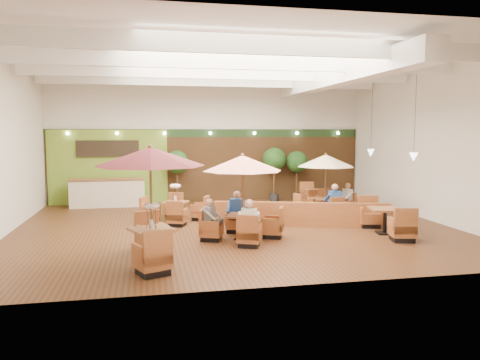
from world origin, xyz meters
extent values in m
plane|color=#381E0F|center=(0.00, 0.00, 0.00)|extent=(14.00, 14.00, 0.00)
cube|color=silver|center=(0.00, 6.00, 2.75)|extent=(14.00, 0.04, 5.50)
cube|color=silver|center=(0.00, -6.00, 2.75)|extent=(14.00, 0.04, 5.50)
cube|color=silver|center=(-7.00, 0.00, 2.75)|extent=(0.04, 12.00, 5.50)
cube|color=silver|center=(7.00, 0.00, 2.75)|extent=(0.04, 12.00, 5.50)
cube|color=white|center=(0.00, 0.00, 5.50)|extent=(14.00, 12.00, 0.04)
cube|color=brown|center=(0.00, 5.94, 1.60)|extent=(13.90, 0.10, 3.20)
cube|color=#1E3819|center=(0.00, 5.93, 3.05)|extent=(13.90, 0.12, 0.35)
cube|color=olive|center=(-4.40, 5.88, 1.60)|extent=(5.00, 0.08, 3.20)
cube|color=black|center=(-4.40, 5.80, 2.40)|extent=(2.60, 0.08, 0.70)
cube|color=white|center=(3.50, 0.00, 4.95)|extent=(0.60, 11.00, 0.60)
cube|color=white|center=(0.00, -4.00, 5.15)|extent=(13.60, 0.12, 0.45)
cube|color=white|center=(0.00, -1.30, 5.15)|extent=(13.60, 0.12, 0.45)
cube|color=white|center=(0.00, 1.30, 5.15)|extent=(13.60, 0.12, 0.45)
cube|color=white|center=(0.00, 4.00, 5.15)|extent=(13.60, 0.12, 0.45)
cylinder|color=black|center=(5.80, -1.00, 3.90)|extent=(0.01, 0.01, 3.20)
cone|color=white|center=(5.80, -1.00, 2.30)|extent=(0.28, 0.28, 0.28)
cylinder|color=black|center=(5.80, 2.00, 3.90)|extent=(0.01, 0.01, 3.20)
cone|color=white|center=(5.80, 2.00, 2.30)|extent=(0.28, 0.28, 0.28)
sphere|color=#FFEAC6|center=(-6.00, 5.70, 3.05)|extent=(0.14, 0.14, 0.14)
sphere|color=#FFEAC6|center=(-4.00, 5.70, 3.05)|extent=(0.14, 0.14, 0.14)
sphere|color=#FFEAC6|center=(-2.00, 5.70, 3.05)|extent=(0.14, 0.14, 0.14)
sphere|color=#FFEAC6|center=(0.00, 5.70, 3.05)|extent=(0.14, 0.14, 0.14)
sphere|color=#FFEAC6|center=(2.00, 5.70, 3.05)|extent=(0.14, 0.14, 0.14)
sphere|color=#FFEAC6|center=(4.00, 5.70, 3.05)|extent=(0.14, 0.14, 0.14)
sphere|color=#FFEAC6|center=(6.00, 5.70, 3.05)|extent=(0.14, 0.14, 0.14)
cube|color=beige|center=(-4.40, 5.10, 0.55)|extent=(3.00, 0.70, 1.10)
cube|color=brown|center=(-4.40, 5.10, 1.15)|extent=(3.00, 0.75, 0.06)
cube|color=brown|center=(2.21, -0.29, 0.40)|extent=(5.61, 1.78, 0.80)
cube|color=brown|center=(-2.69, -3.64, 0.79)|extent=(1.22, 1.22, 0.07)
cylinder|color=black|center=(-2.69, -3.64, 0.40)|extent=(0.11, 0.11, 0.72)
cube|color=black|center=(-2.69, -3.64, 0.02)|extent=(0.65, 0.65, 0.04)
cube|color=brown|center=(-2.69, -4.68, 0.33)|extent=(0.89, 0.89, 0.35)
cube|color=brown|center=(-2.80, -4.94, 0.65)|extent=(0.66, 0.37, 0.76)
cube|color=brown|center=(-2.98, -4.80, 0.55)|extent=(0.32, 0.59, 0.31)
cube|color=brown|center=(-2.40, -4.55, 0.55)|extent=(0.32, 0.59, 0.31)
cube|color=black|center=(-2.69, -4.68, 0.08)|extent=(0.79, 0.79, 0.15)
cube|color=brown|center=(-2.69, -2.60, 0.33)|extent=(0.89, 0.89, 0.35)
cube|color=brown|center=(-2.58, -2.34, 0.65)|extent=(0.66, 0.37, 0.76)
cube|color=brown|center=(-2.40, -2.48, 0.55)|extent=(0.32, 0.59, 0.31)
cube|color=brown|center=(-2.98, -2.73, 0.55)|extent=(0.32, 0.59, 0.31)
cube|color=black|center=(-2.69, -2.60, 0.08)|extent=(0.79, 0.79, 0.15)
cylinder|color=brown|center=(-2.69, -3.64, 1.36)|extent=(0.06, 0.06, 2.73)
cone|color=#53181D|center=(-2.69, -3.64, 2.55)|extent=(2.62, 2.62, 0.45)
sphere|color=brown|center=(-2.69, -3.64, 2.78)|extent=(0.10, 0.10, 0.10)
cylinder|color=silver|center=(-2.69, -3.64, 0.93)|extent=(0.10, 0.10, 0.22)
cube|color=brown|center=(-0.07, -1.73, 0.69)|extent=(1.07, 1.07, 0.06)
cylinder|color=black|center=(-0.07, -1.73, 0.36)|extent=(0.10, 0.10, 0.64)
cube|color=black|center=(-0.07, -1.73, 0.02)|extent=(0.57, 0.57, 0.04)
cube|color=brown|center=(-0.07, -2.64, 0.29)|extent=(0.78, 0.78, 0.31)
cube|color=brown|center=(0.03, -2.87, 0.58)|extent=(0.59, 0.32, 0.67)
cube|color=brown|center=(-0.33, -2.53, 0.48)|extent=(0.27, 0.52, 0.27)
cube|color=brown|center=(0.19, -2.75, 0.48)|extent=(0.27, 0.52, 0.27)
cube|color=black|center=(-0.07, -2.64, 0.07)|extent=(0.69, 0.69, 0.13)
cube|color=brown|center=(-0.07, -0.81, 0.29)|extent=(0.78, 0.78, 0.31)
cube|color=brown|center=(-0.16, -0.58, 0.58)|extent=(0.59, 0.32, 0.67)
cube|color=brown|center=(0.19, -0.92, 0.48)|extent=(0.27, 0.52, 0.27)
cube|color=brown|center=(-0.33, -0.70, 0.48)|extent=(0.27, 0.52, 0.27)
cube|color=black|center=(-0.07, -0.81, 0.07)|extent=(0.69, 0.69, 0.13)
cube|color=brown|center=(-0.98, -1.73, 0.29)|extent=(0.78, 0.78, 0.31)
cube|color=brown|center=(-0.75, -1.63, 0.58)|extent=(0.32, 0.59, 0.67)
cube|color=brown|center=(-0.88, -1.47, 0.48)|extent=(0.52, 0.27, 0.27)
cube|color=brown|center=(-1.09, -1.98, 0.48)|extent=(0.52, 0.27, 0.27)
cube|color=black|center=(-0.98, -1.73, 0.07)|extent=(0.69, 0.69, 0.13)
cube|color=brown|center=(0.84, -1.73, 0.29)|extent=(0.78, 0.78, 0.31)
cube|color=brown|center=(0.61, -1.82, 0.58)|extent=(0.32, 0.59, 0.67)
cube|color=brown|center=(0.74, -1.98, 0.48)|extent=(0.52, 0.27, 0.27)
cube|color=brown|center=(0.95, -1.47, 0.48)|extent=(0.52, 0.27, 0.27)
cube|color=black|center=(0.84, -1.73, 0.07)|extent=(0.69, 0.69, 0.13)
cylinder|color=brown|center=(-0.07, -1.73, 1.20)|extent=(0.06, 0.06, 2.41)
cone|color=#DA7B69|center=(-0.07, -1.73, 2.23)|extent=(2.31, 2.31, 0.45)
sphere|color=brown|center=(-0.07, -1.73, 2.46)|extent=(0.10, 0.10, 0.10)
cube|color=brown|center=(3.71, 1.40, 0.65)|extent=(0.86, 0.86, 0.05)
cylinder|color=black|center=(3.71, 1.40, 0.33)|extent=(0.09, 0.09, 0.59)
cube|color=black|center=(3.71, 1.40, 0.02)|extent=(0.46, 0.46, 0.04)
cube|color=brown|center=(3.71, 0.55, 0.27)|extent=(0.63, 0.63, 0.29)
cube|color=brown|center=(3.68, 0.32, 0.54)|extent=(0.56, 0.17, 0.63)
cube|color=brown|center=(3.45, 0.52, 0.45)|extent=(0.14, 0.50, 0.25)
cube|color=brown|center=(3.97, 0.59, 0.45)|extent=(0.14, 0.50, 0.25)
cube|color=black|center=(3.71, 0.55, 0.06)|extent=(0.56, 0.56, 0.13)
cube|color=brown|center=(3.71, 2.25, 0.27)|extent=(0.63, 0.63, 0.29)
cube|color=brown|center=(3.74, 2.49, 0.54)|extent=(0.56, 0.17, 0.63)
cube|color=brown|center=(3.97, 2.29, 0.45)|extent=(0.14, 0.50, 0.25)
cube|color=brown|center=(3.45, 2.22, 0.45)|extent=(0.14, 0.50, 0.25)
cube|color=black|center=(3.71, 2.25, 0.06)|extent=(0.56, 0.56, 0.13)
cube|color=brown|center=(2.86, 1.40, 0.27)|extent=(0.63, 0.63, 0.29)
cube|color=brown|center=(3.09, 1.37, 0.54)|extent=(0.17, 0.56, 0.63)
cube|color=brown|center=(2.82, 1.66, 0.45)|extent=(0.50, 0.14, 0.25)
cube|color=brown|center=(2.90, 1.15, 0.45)|extent=(0.50, 0.14, 0.25)
cube|color=black|center=(2.86, 1.40, 0.06)|extent=(0.56, 0.56, 0.13)
cube|color=brown|center=(4.56, 1.40, 0.27)|extent=(0.63, 0.63, 0.29)
cube|color=brown|center=(4.33, 1.44, 0.54)|extent=(0.17, 0.56, 0.63)
cube|color=brown|center=(4.60, 1.15, 0.45)|extent=(0.50, 0.14, 0.25)
cube|color=brown|center=(4.53, 1.66, 0.45)|extent=(0.50, 0.14, 0.25)
cube|color=black|center=(4.56, 1.40, 0.06)|extent=(0.56, 0.56, 0.13)
cylinder|color=brown|center=(3.71, 1.40, 1.12)|extent=(0.06, 0.06, 2.24)
cone|color=#CAB58D|center=(3.71, 1.40, 2.06)|extent=(2.15, 2.15, 0.45)
sphere|color=brown|center=(3.71, 1.40, 2.29)|extent=(0.10, 0.10, 0.10)
cube|color=brown|center=(-1.83, 1.41, 0.66)|extent=(1.02, 1.02, 0.05)
cylinder|color=black|center=(-1.83, 1.41, 0.34)|extent=(0.09, 0.09, 0.60)
cube|color=black|center=(-1.83, 1.41, 0.02)|extent=(0.54, 0.54, 0.04)
cube|color=brown|center=(-1.83, 0.54, 0.27)|extent=(0.74, 0.74, 0.29)
cube|color=brown|center=(-1.73, 0.32, 0.55)|extent=(0.56, 0.30, 0.64)
cube|color=brown|center=(-2.07, 0.65, 0.46)|extent=(0.26, 0.49, 0.26)
cube|color=brown|center=(-1.58, 0.44, 0.46)|extent=(0.26, 0.49, 0.26)
cube|color=black|center=(-1.83, 0.54, 0.06)|extent=(0.66, 0.66, 0.13)
cube|color=brown|center=(-1.83, 2.28, 0.27)|extent=(0.74, 0.74, 0.29)
cube|color=brown|center=(-1.92, 2.50, 0.55)|extent=(0.56, 0.30, 0.64)
cube|color=brown|center=(-1.58, 2.18, 0.46)|extent=(0.26, 0.49, 0.26)
cube|color=brown|center=(-2.07, 2.39, 0.46)|extent=(0.26, 0.49, 0.26)
cube|color=black|center=(-1.83, 2.28, 0.06)|extent=(0.66, 0.66, 0.13)
cube|color=brown|center=(-2.70, 1.41, 0.27)|extent=(0.74, 0.74, 0.29)
cube|color=brown|center=(-2.48, 1.51, 0.55)|extent=(0.30, 0.56, 0.64)
cube|color=brown|center=(-2.59, 1.66, 0.46)|extent=(0.49, 0.26, 0.26)
cube|color=brown|center=(-2.80, 1.17, 0.46)|extent=(0.49, 0.26, 0.26)
cube|color=black|center=(-2.70, 1.41, 0.06)|extent=(0.66, 0.66, 0.13)
cube|color=brown|center=(-0.96, 1.41, 0.27)|extent=(0.74, 0.74, 0.29)
cube|color=brown|center=(-1.18, 1.32, 0.55)|extent=(0.30, 0.56, 0.64)
cube|color=brown|center=(-1.06, 1.17, 0.46)|extent=(0.49, 0.26, 0.26)
cube|color=brown|center=(-0.85, 1.66, 0.46)|extent=(0.49, 0.26, 0.26)
cube|color=black|center=(-0.96, 1.41, 0.06)|extent=(0.66, 0.66, 0.13)
cylinder|color=silver|center=(-1.83, 1.41, 0.80)|extent=(0.10, 0.10, 0.22)
cube|color=brown|center=(4.37, -1.88, 0.76)|extent=(1.08, 1.08, 0.06)
cylinder|color=black|center=(4.37, -1.88, 0.39)|extent=(0.11, 0.11, 0.70)
cube|color=black|center=(4.37, -1.88, 0.02)|extent=(0.57, 0.57, 0.04)
cube|color=brown|center=(4.37, -2.89, 0.32)|extent=(0.79, 0.79, 0.34)
cube|color=brown|center=(4.43, -3.16, 0.64)|extent=(0.66, 0.25, 0.74)
cube|color=brown|center=(4.07, -2.82, 0.53)|extent=(0.21, 0.59, 0.30)
cube|color=brown|center=(4.67, -2.96, 0.53)|extent=(0.21, 0.59, 0.30)
cube|color=black|center=(4.37, -2.89, 0.07)|extent=(0.70, 0.70, 0.15)
cube|color=brown|center=(4.37, -0.88, 0.32)|extent=(0.79, 0.79, 0.34)
cube|color=brown|center=(4.31, -0.61, 0.64)|extent=(0.66, 0.25, 0.74)
cube|color=brown|center=(4.67, -0.94, 0.53)|extent=(0.21, 0.59, 0.30)
cube|color=brown|center=(4.07, -0.81, 0.53)|extent=(0.21, 0.59, 0.30)
cube|color=black|center=(4.37, -0.88, 0.07)|extent=(0.70, 0.70, 0.15)
cube|color=brown|center=(4.03, 3.22, 0.71)|extent=(0.91, 0.91, 0.06)
cylinder|color=black|center=(4.03, 3.22, 0.37)|extent=(0.10, 0.10, 0.65)
cube|color=black|center=(4.03, 3.22, 0.02)|extent=(0.48, 0.48, 0.04)
cube|color=brown|center=(4.03, 2.27, 0.30)|extent=(0.66, 0.66, 0.32)
cube|color=brown|center=(4.05, 2.02, 0.59)|extent=(0.62, 0.15, 0.69)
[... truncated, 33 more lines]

